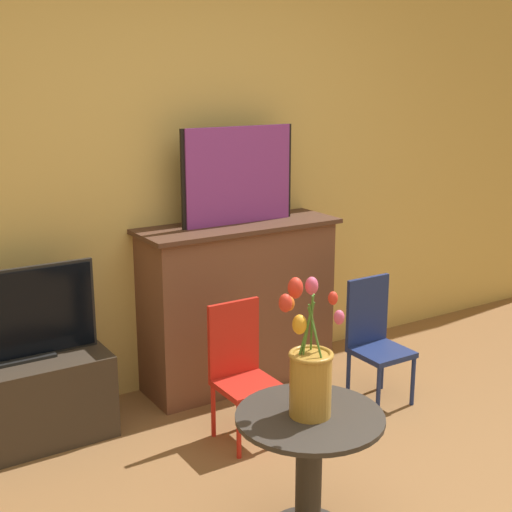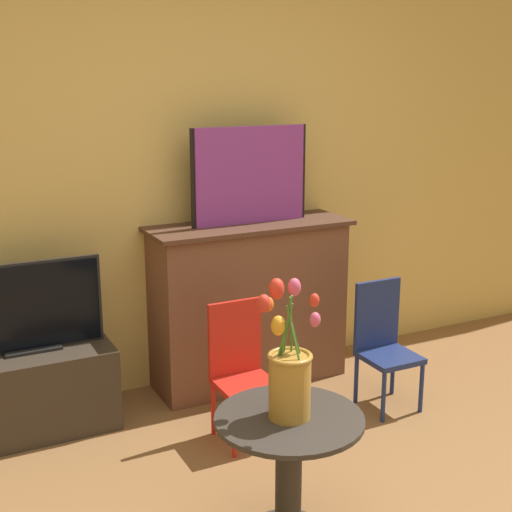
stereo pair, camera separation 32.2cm
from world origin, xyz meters
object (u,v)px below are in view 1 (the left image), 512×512
chair_blue (375,336)px  vase_tulips (309,371)px  chair_red (241,367)px  tv_monitor (22,316)px  painting (239,175)px

chair_blue → vase_tulips: (-1.05, -0.80, 0.33)m
chair_red → chair_blue: (0.86, -0.03, 0.00)m
tv_monitor → chair_red: size_ratio=1.05×
tv_monitor → vase_tulips: 1.55m
tv_monitor → chair_red: tv_monitor is taller
painting → chair_red: 1.11m
chair_blue → vase_tulips: bearing=-142.7°
painting → chair_red: size_ratio=1.02×
tv_monitor → painting: bearing=2.2°
painting → vase_tulips: size_ratio=1.35×
chair_blue → chair_red: bearing=178.1°
chair_red → chair_blue: size_ratio=1.00×
chair_red → chair_blue: 0.86m
chair_red → tv_monitor: bearing=149.4°
painting → vase_tulips: painting is taller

